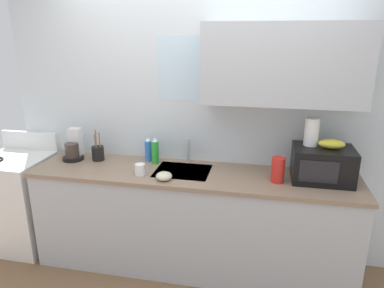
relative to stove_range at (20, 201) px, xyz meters
The scene contains 14 objects.
kitchen_wall_assembly 2.10m from the stove_range, ahead, with size 3.51×0.42×2.50m.
counter_unit 1.71m from the stove_range, ahead, with size 2.74×0.63×0.90m.
sink_faucet 1.74m from the stove_range, ahead, with size 0.03×0.03×0.22m, color #B2B5BA.
stove_range is the anchor object (origin of this frame).
microwave 2.81m from the stove_range, ahead, with size 0.46×0.35×0.27m.
banana_bunch 2.90m from the stove_range, ahead, with size 0.20×0.11×0.07m, color gold.
paper_towel_roll 2.78m from the stove_range, ahead, with size 0.11×0.11×0.22m, color white.
coffee_maker 0.80m from the stove_range, 10.24° to the left, with size 0.19×0.21×0.28m.
dish_soap_bottle_green 1.47m from the stove_range, ahead, with size 0.06×0.06×0.24m.
dish_soap_bottle_blue 1.40m from the stove_range, ahead, with size 0.06×0.06×0.22m.
cereal_canister 2.47m from the stove_range, ahead, with size 0.10×0.10×0.20m, color red.
mug_white 1.41m from the stove_range, ahead, with size 0.08×0.08×0.10m, color white.
utensil_crock 0.97m from the stove_range, ahead, with size 0.11×0.11×0.30m.
small_bowl 1.61m from the stove_range, ahead, with size 0.13×0.13×0.07m, color beige.
Camera 1 is at (0.57, -2.70, 2.02)m, focal length 33.14 mm.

